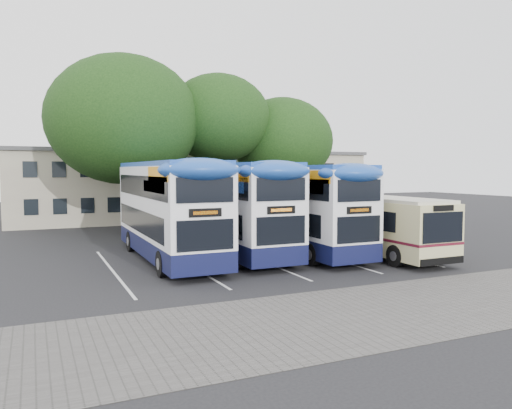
{
  "coord_description": "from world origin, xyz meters",
  "views": [
    {
      "loc": [
        -13.9,
        -17.57,
        4.48
      ],
      "look_at": [
        -3.75,
        5.0,
        2.75
      ],
      "focal_mm": 35.0,
      "sensor_mm": 36.0,
      "label": 1
    }
  ],
  "objects": [
    {
      "name": "ground",
      "position": [
        0.0,
        0.0,
        0.0
      ],
      "size": [
        120.0,
        120.0,
        0.0
      ],
      "primitive_type": "plane",
      "color": "black",
      "rests_on": "ground"
    },
    {
      "name": "paving_strip",
      "position": [
        -2.0,
        -5.0,
        0.01
      ],
      "size": [
        40.0,
        6.0,
        0.01
      ],
      "primitive_type": "cube",
      "color": "#595654",
      "rests_on": "ground"
    },
    {
      "name": "bay_lines",
      "position": [
        -3.75,
        5.0,
        0.01
      ],
      "size": [
        14.12,
        11.0,
        0.01
      ],
      "color": "silver",
      "rests_on": "ground"
    },
    {
      "name": "depot_building",
      "position": [
        0.0,
        26.99,
        3.15
      ],
      "size": [
        32.4,
        8.4,
        6.2
      ],
      "color": "#A59785",
      "rests_on": "ground"
    },
    {
      "name": "lamp_post",
      "position": [
        6.0,
        19.97,
        5.08
      ],
      "size": [
        0.25,
        1.05,
        9.06
      ],
      "color": "gray",
      "rests_on": "ground"
    },
    {
      "name": "tree_left",
      "position": [
        -8.08,
        17.33,
        7.86
      ],
      "size": [
        10.33,
        10.33,
        12.26
      ],
      "color": "black",
      "rests_on": "ground"
    },
    {
      "name": "tree_mid",
      "position": [
        -1.3,
        17.21,
        8.22
      ],
      "size": [
        7.63,
        7.63,
        11.48
      ],
      "color": "black",
      "rests_on": "ground"
    },
    {
      "name": "tree_right",
      "position": [
        4.26,
        17.77,
        6.73
      ],
      "size": [
        8.03,
        8.03,
        10.16
      ],
      "color": "black",
      "rests_on": "ground"
    },
    {
      "name": "bus_dd_left",
      "position": [
        -7.79,
        6.68,
        2.67
      ],
      "size": [
        2.82,
        11.65,
        4.86
      ],
      "color": "#0F133A",
      "rests_on": "ground"
    },
    {
      "name": "bus_dd_mid",
      "position": [
        -4.31,
        6.95,
        2.64
      ],
      "size": [
        2.79,
        11.51,
        4.8
      ],
      "color": "#0F133A",
      "rests_on": "ground"
    },
    {
      "name": "bus_dd_right",
      "position": [
        -0.88,
        6.04,
        2.58
      ],
      "size": [
        2.73,
        11.25,
        4.69
      ],
      "color": "#0F133A",
      "rests_on": "ground"
    },
    {
      "name": "bus_single",
      "position": [
        2.46,
        4.1,
        1.75
      ],
      "size": [
        2.64,
        10.37,
        3.09
      ],
      "color": "#CBC387",
      "rests_on": "ground"
    }
  ]
}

